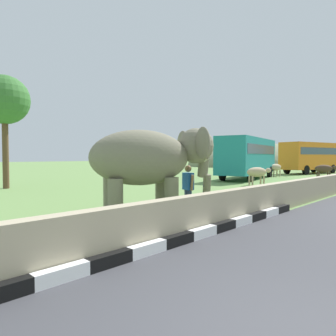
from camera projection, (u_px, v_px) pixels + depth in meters
name	position (u px, v px, depth m)	size (l,w,h in m)	color
striped_curb	(87.00, 267.00, 5.03)	(16.20, 0.20, 0.24)	white
barrier_parapet	(171.00, 220.00, 6.92)	(28.00, 0.36, 1.00)	tan
elephant	(152.00, 159.00, 9.41)	(4.00, 3.33, 2.88)	#77725C
person_handler	(188.00, 187.00, 10.34)	(0.36, 0.64, 1.66)	navy
bus_teal	(248.00, 155.00, 26.43)	(9.94, 4.55, 3.50)	teal
bus_orange	(310.00, 155.00, 34.70)	(8.56, 4.27, 3.50)	orange
cow_near	(257.00, 172.00, 20.47)	(1.87, 1.24, 1.23)	tan
cow_mid	(324.00, 169.00, 26.10)	(1.55, 1.71, 1.23)	#473323
cow_far	(275.00, 168.00, 29.30)	(1.93, 0.95, 1.23)	tan
tree_distant	(4.00, 101.00, 18.25)	(2.93, 2.93, 6.83)	brown
hill_east	(251.00, 166.00, 63.77)	(29.68, 23.75, 9.98)	#72795A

